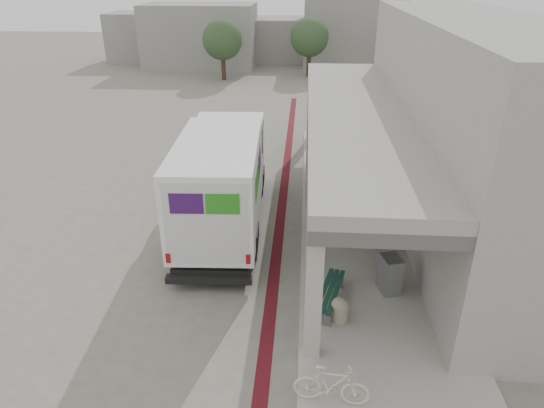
# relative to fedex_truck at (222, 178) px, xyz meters

# --- Properties ---
(ground) EXTENTS (120.00, 120.00, 0.00)m
(ground) POSITION_rel_fedex_truck_xyz_m (0.99, -2.86, -1.86)
(ground) COLOR #69655A
(ground) RESTS_ON ground
(bike_lane_stripe) EXTENTS (0.35, 40.00, 0.01)m
(bike_lane_stripe) POSITION_rel_fedex_truck_xyz_m (1.99, -0.86, -1.86)
(bike_lane_stripe) COLOR #541018
(bike_lane_stripe) RESTS_ON ground
(sidewalk) EXTENTS (4.40, 28.00, 0.12)m
(sidewalk) POSITION_rel_fedex_truck_xyz_m (4.99, -2.86, -1.80)
(sidewalk) COLOR #9F9B8F
(sidewalk) RESTS_ON ground
(transit_building) EXTENTS (7.60, 17.00, 7.00)m
(transit_building) POSITION_rel_fedex_truck_xyz_m (7.82, 1.64, 1.54)
(transit_building) COLOR gray
(transit_building) RESTS_ON ground
(distant_backdrop) EXTENTS (28.00, 10.00, 6.50)m
(distant_backdrop) POSITION_rel_fedex_truck_xyz_m (-1.85, 33.03, 0.84)
(distant_backdrop) COLOR gray
(distant_backdrop) RESTS_ON ground
(tree_left) EXTENTS (3.20, 3.20, 4.80)m
(tree_left) POSITION_rel_fedex_truck_xyz_m (-4.01, 25.14, 1.32)
(tree_left) COLOR #38281C
(tree_left) RESTS_ON ground
(tree_mid) EXTENTS (3.20, 3.20, 4.80)m
(tree_mid) POSITION_rel_fedex_truck_xyz_m (2.99, 27.14, 1.32)
(tree_mid) COLOR #38281C
(tree_mid) RESTS_ON ground
(tree_right) EXTENTS (3.20, 3.20, 4.80)m
(tree_right) POSITION_rel_fedex_truck_xyz_m (10.99, 26.14, 1.32)
(tree_right) COLOR #38281C
(tree_right) RESTS_ON ground
(fedex_truck) EXTENTS (2.92, 8.31, 3.50)m
(fedex_truck) POSITION_rel_fedex_truck_xyz_m (0.00, 0.00, 0.00)
(fedex_truck) COLOR black
(fedex_truck) RESTS_ON ground
(bench) EXTENTS (0.94, 2.11, 0.49)m
(bench) POSITION_rel_fedex_truck_xyz_m (3.59, -4.48, -1.40)
(bench) COLOR slate
(bench) RESTS_ON sidewalk
(bollard_near) EXTENTS (0.38, 0.38, 0.57)m
(bollard_near) POSITION_rel_fedex_truck_xyz_m (5.28, -3.80, -1.46)
(bollard_near) COLOR tan
(bollard_near) RESTS_ON sidewalk
(bollard_far) EXTENTS (0.45, 0.45, 0.68)m
(bollard_far) POSITION_rel_fedex_truck_xyz_m (3.82, -5.11, -1.41)
(bollard_far) COLOR gray
(bollard_far) RESTS_ON sidewalk
(utility_cabinet) EXTENTS (0.64, 0.76, 1.09)m
(utility_cabinet) POSITION_rel_fedex_truck_xyz_m (5.29, -3.72, -1.20)
(utility_cabinet) COLOR gray
(utility_cabinet) RESTS_ON sidewalk
(bicycle_cream) EXTENTS (1.66, 0.62, 0.97)m
(bicycle_cream) POSITION_rel_fedex_truck_xyz_m (3.49, -7.81, -1.26)
(bicycle_cream) COLOR beige
(bicycle_cream) RESTS_ON sidewalk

